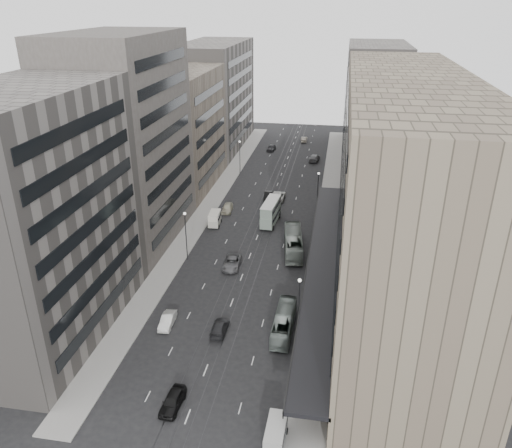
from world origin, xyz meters
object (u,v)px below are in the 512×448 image
Objects in this scene: pedestrian at (294,380)px; bus_far at (293,242)px; panel_van at (215,218)px; sedan_0 at (173,401)px; vw_microbus at (276,434)px; bus_near at (284,322)px; sedan_1 at (167,320)px; double_decker at (271,212)px; sedan_2 at (232,263)px.

bus_far is at bearing -91.53° from pedestrian.
panel_van is (-15.41, 7.93, -0.21)m from bus_far.
pedestrian is (12.07, 4.83, 0.35)m from sedan_0.
vw_microbus is at bearing 85.92° from bus_far.
pedestrian is (2.33, -9.93, -0.21)m from bus_near.
bus_far reaches higher than vw_microbus.
sedan_0 is 1.05× the size of sedan_1.
bus_far is at bearing -58.66° from double_decker.
pedestrian is (17.24, -8.61, 0.42)m from sedan_1.
panel_van is 31.25m from sedan_1.
vw_microbus reaches higher than sedan_2.
vw_microbus is 7.79m from pedestrian.
panel_van is 0.94× the size of sedan_0.
bus_far is 39.68m from vw_microbus.
pedestrian is at bearing -73.74° from double_decker.
bus_far reaches higher than panel_van.
sedan_0 is at bearing 166.39° from vw_microbus.
vw_microbus is at bearing -11.54° from sedan_0.
bus_far is 2.75× the size of sedan_1.
sedan_1 is (1.54, -31.20, -0.73)m from panel_van.
sedan_2 is (-3.60, -17.55, -1.63)m from double_decker.
bus_far reaches higher than bus_near.
sedan_2 is at bearing -71.33° from pedestrian.
bus_far is at bearing 56.08° from sedan_1.
sedan_0 is (-9.74, -14.75, -0.56)m from bus_near.
pedestrian is at bearing -29.66° from sedan_1.
vw_microbus is at bearing -48.30° from sedan_1.
bus_near is at bearing -74.24° from double_decker.
sedan_1 is at bearing -109.10° from sedan_2.
bus_far is 2.61× the size of sedan_0.
panel_van is 16.24m from sedan_2.
vw_microbus reaches higher than sedan_1.
double_decker reaches higher than panel_van.
panel_van is 44.02m from pedestrian.
pedestrian is (18.79, -39.81, -0.31)m from panel_van.
bus_far is at bearing 79.83° from sedan_0.
vw_microbus is 11.46m from sedan_0.
vw_microbus is 34.57m from sedan_2.
bus_near is 21.98m from bus_far.
bus_near is 2.24× the size of panel_van.
sedan_2 is (-8.92, -6.94, -0.89)m from bus_far.
vw_microbus is (2.38, -39.61, -0.36)m from bus_far.
sedan_0 is (-3.37, -47.31, -1.62)m from double_decker.
sedan_0 is 2.32× the size of pedestrian.
panel_van is at bearing 101.71° from sedan_0.
bus_near is 0.81× the size of bus_far.
bus_near is 2.22× the size of vw_microbus.
bus_far reaches higher than sedan_0.
double_decker is 1.52× the size of sedan_2.
panel_van is 1.00× the size of sedan_1.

